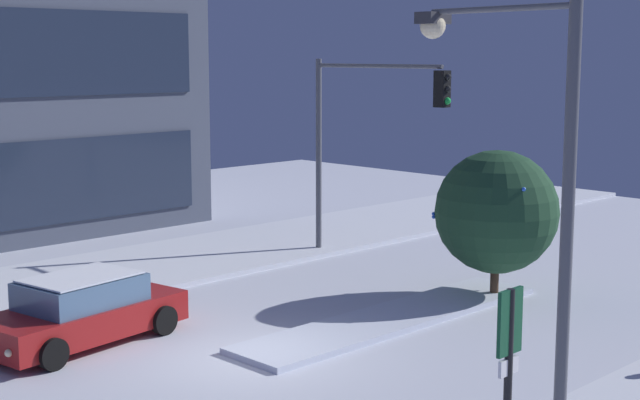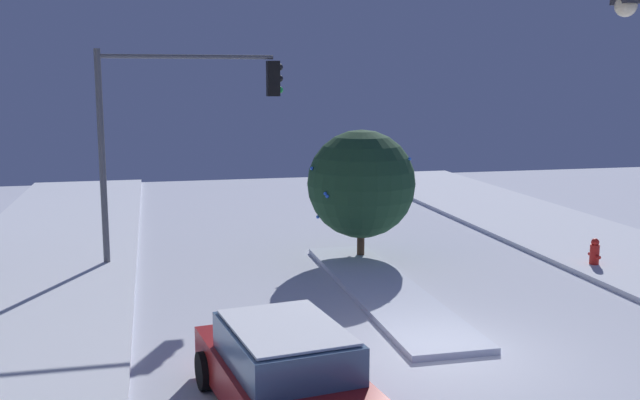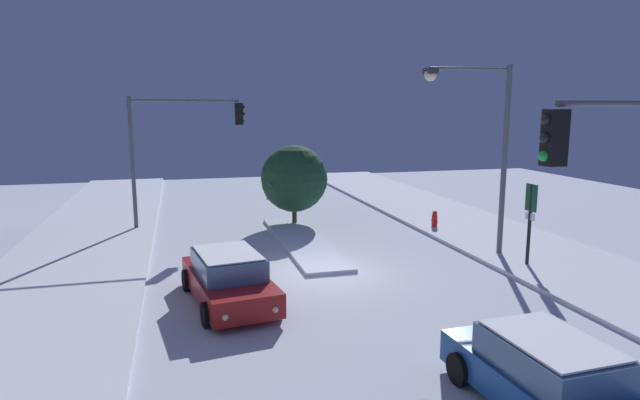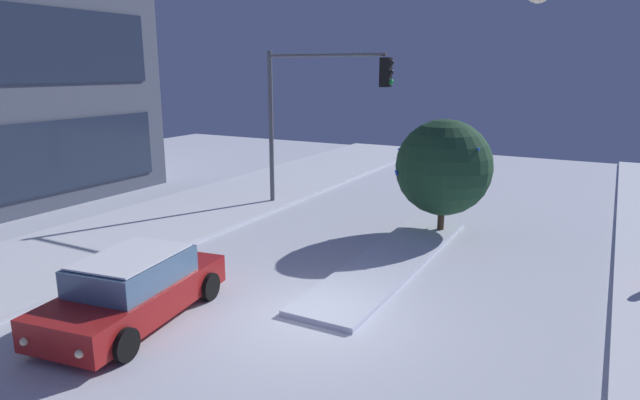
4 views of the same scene
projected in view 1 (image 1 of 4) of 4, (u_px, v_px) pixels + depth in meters
ground at (252, 359)px, 19.27m from camera, size 52.00×52.00×0.00m
curb_strip_far at (48, 285)px, 25.18m from camera, size 52.00×5.20×0.14m
median_strip at (394, 318)px, 22.04m from camera, size 9.00×1.80×0.14m
car_far at (82, 311)px, 20.22m from camera, size 4.82×2.61×1.49m
traffic_light_corner_far_right at (368, 120)px, 27.64m from camera, size 0.32×5.18×6.05m
street_lamp_arched at (520, 153)px, 14.65m from camera, size 0.73×3.24×7.05m
parking_info_sign at (509, 362)px, 13.19m from camera, size 0.55×0.12×2.97m
decorated_tree_median at (496, 212)px, 23.78m from camera, size 3.14×3.14×3.81m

